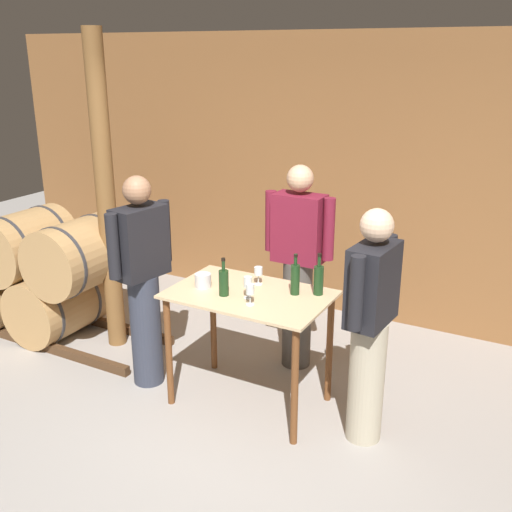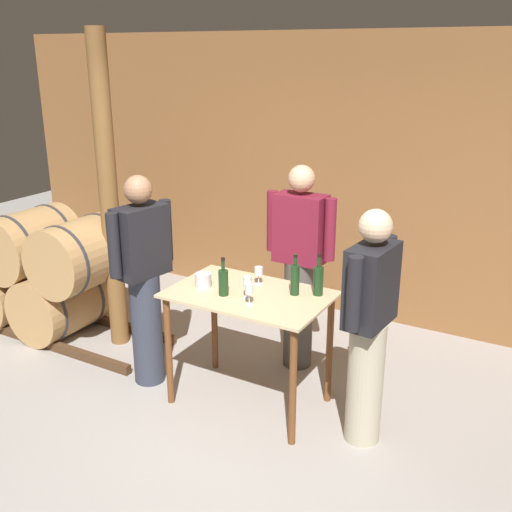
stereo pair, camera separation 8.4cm
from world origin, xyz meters
The scene contains 15 objects.
ground_plane centered at (0.00, 0.00, 0.00)m, with size 14.00×14.00×0.00m, color #9E9993.
back_wall centered at (0.00, 2.62, 1.35)m, with size 8.40×0.05×2.70m.
barrel_rack centered at (-2.38, 0.84, 0.56)m, with size 2.77×0.76×1.15m.
tasting_table centered at (-0.10, 0.69, 0.72)m, with size 1.14×0.73×0.89m.
wooden_post centered at (-1.63, 0.96, 1.35)m, with size 0.16×0.16×2.70m.
wine_bottle_far_left centered at (-0.24, 0.58, 0.99)m, with size 0.07×0.07×0.28m.
wine_bottle_left centered at (0.19, 0.83, 1.00)m, with size 0.06×0.06×0.30m.
wine_bottle_center centered at (0.33, 0.91, 1.00)m, with size 0.07×0.07×0.31m.
wine_glass_near_left centered at (-0.13, 0.87, 0.98)m, with size 0.06×0.06×0.14m.
wine_glass_near_center centered at (-0.07, 0.61, 1.00)m, with size 0.06×0.06×0.16m.
wine_glass_near_right centered at (0.00, 0.52, 0.99)m, with size 0.06×0.06×0.15m.
ice_bucket centered at (-0.46, 0.63, 0.94)m, with size 0.12×0.12×0.10m.
person_host centered at (-0.96, 0.57, 0.88)m, with size 0.29×0.58×1.67m.
person_visitor_with_scarf centered at (-0.04, 1.39, 0.90)m, with size 0.59×0.24×1.70m.
person_visitor_bearded centered at (0.79, 0.68, 0.85)m, with size 0.25×0.59×1.62m.
Camera 1 is at (1.82, -2.74, 2.52)m, focal length 42.00 mm.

